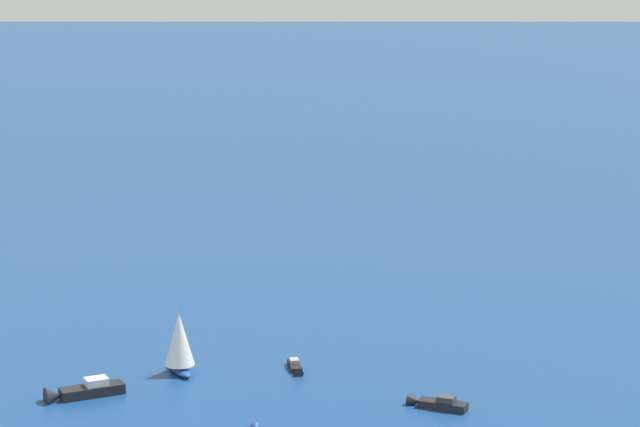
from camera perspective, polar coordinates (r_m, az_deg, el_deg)
sailboat_offshore at (r=169.87m, az=-6.30°, el=-5.75°), size 6.99×5.85×9.24m
motorboat_trailing at (r=163.92m, az=-10.61°, el=-7.81°), size 7.78×9.59×2.88m
motorboat_ahead at (r=158.33m, az=5.14°, el=-8.43°), size 7.60×2.66×2.16m
motorboat_outer_ring_c at (r=171.11m, az=-1.10°, el=-6.88°), size 4.60×5.22×1.61m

